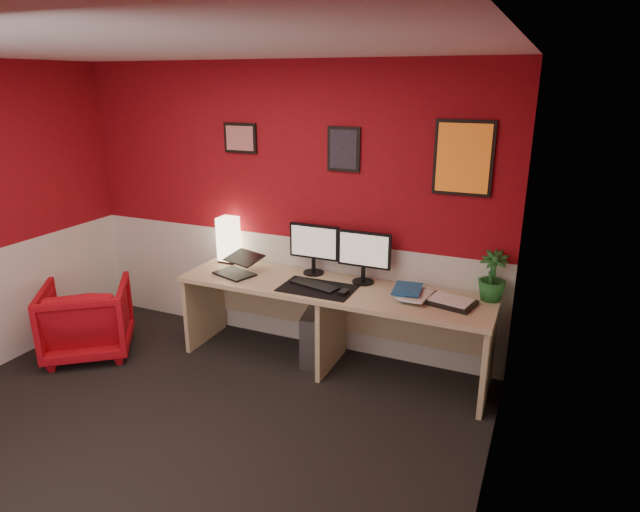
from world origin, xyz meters
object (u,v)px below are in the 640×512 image
(laptop, at_px, (234,263))
(desk, at_px, (331,327))
(zen_tray, at_px, (451,302))
(pc_tower, at_px, (317,335))
(shoji_lamp, at_px, (229,241))
(potted_plant, at_px, (492,276))
(monitor_right, at_px, (364,249))
(monitor_left, at_px, (313,241))
(armchair, at_px, (87,319))

(laptop, bearing_deg, desk, 23.46)
(zen_tray, xyz_separation_m, pc_tower, (-1.12, 0.06, -0.52))
(shoji_lamp, bearing_deg, pc_tower, -8.50)
(potted_plant, height_order, pc_tower, potted_plant)
(laptop, distance_m, monitor_right, 1.13)
(shoji_lamp, distance_m, laptop, 0.39)
(monitor_right, bearing_deg, monitor_left, 174.82)
(zen_tray, relative_size, armchair, 0.49)
(monitor_right, height_order, potted_plant, monitor_right)
(desk, height_order, pc_tower, desk)
(armchair, bearing_deg, potted_plant, 157.82)
(desk, xyz_separation_m, zen_tray, (0.96, 0.02, 0.38))
(pc_tower, bearing_deg, monitor_left, 111.78)
(monitor_right, bearing_deg, laptop, -166.28)
(desk, bearing_deg, laptop, -174.98)
(zen_tray, height_order, potted_plant, potted_plant)
(desk, height_order, armchair, desk)
(monitor_right, relative_size, potted_plant, 1.50)
(zen_tray, bearing_deg, desk, -178.90)
(zen_tray, distance_m, potted_plant, 0.38)
(zen_tray, bearing_deg, shoji_lamp, 174.50)
(monitor_left, relative_size, armchair, 0.81)
(monitor_left, bearing_deg, armchair, -154.56)
(armchair, bearing_deg, zen_tray, 155.28)
(pc_tower, bearing_deg, armchair, -170.43)
(laptop, bearing_deg, monitor_right, 32.16)
(monitor_left, height_order, pc_tower, monitor_left)
(potted_plant, bearing_deg, laptop, -171.69)
(monitor_left, height_order, monitor_right, same)
(laptop, height_order, monitor_right, monitor_right)
(monitor_left, xyz_separation_m, armchair, (-1.81, -0.86, -0.69))
(desk, relative_size, potted_plant, 6.73)
(desk, bearing_deg, potted_plant, 10.63)
(laptop, height_order, potted_plant, potted_plant)
(shoji_lamp, height_order, monitor_right, monitor_right)
(desk, relative_size, armchair, 3.62)
(potted_plant, distance_m, armchair, 3.46)
(desk, xyz_separation_m, monitor_right, (0.20, 0.19, 0.66))
(shoji_lamp, distance_m, pc_tower, 1.19)
(monitor_right, xyz_separation_m, armchair, (-2.28, -0.82, -0.69))
(monitor_left, xyz_separation_m, zen_tray, (1.22, -0.21, -0.28))
(desk, relative_size, zen_tray, 7.43)
(pc_tower, bearing_deg, laptop, -178.59)
(desk, relative_size, shoji_lamp, 6.50)
(shoji_lamp, height_order, pc_tower, shoji_lamp)
(pc_tower, relative_size, armchair, 0.63)
(potted_plant, height_order, armchair, potted_plant)
(potted_plant, bearing_deg, shoji_lamp, -179.73)
(potted_plant, bearing_deg, armchair, -165.37)
(laptop, bearing_deg, armchair, -136.72)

